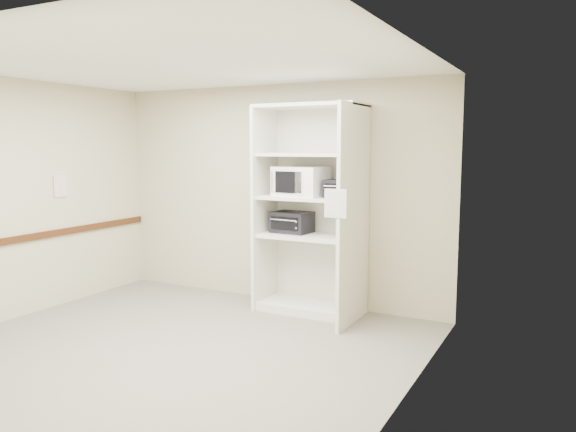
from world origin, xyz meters
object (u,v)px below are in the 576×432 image
at_px(toaster_oven_upper, 341,189).
at_px(microwave, 301,181).
at_px(toaster_oven_lower, 292,222).
at_px(shelving_unit, 314,217).

bearing_deg(toaster_oven_upper, microwave, -177.08).
bearing_deg(toaster_oven_lower, toaster_oven_upper, -1.68).
bearing_deg(toaster_oven_upper, toaster_oven_lower, 176.93).
bearing_deg(microwave, toaster_oven_lower, 160.13).
xyz_separation_m(shelving_unit, microwave, (-0.16, -0.02, 0.41)).
xyz_separation_m(shelving_unit, toaster_oven_lower, (-0.31, 0.05, -0.09)).
bearing_deg(shelving_unit, microwave, -173.22).
xyz_separation_m(shelving_unit, toaster_oven_upper, (0.34, -0.02, 0.34)).
height_order(toaster_oven_upper, toaster_oven_lower, toaster_oven_upper).
distance_m(shelving_unit, toaster_oven_upper, 0.48).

